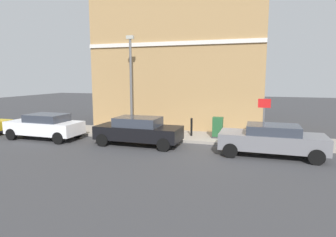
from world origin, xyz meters
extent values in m
plane|color=#38383A|center=(0.00, 0.00, 0.00)|extent=(80.00, 80.00, 0.00)
cube|color=gray|center=(1.85, 6.00, 0.07)|extent=(2.71, 30.00, 0.15)
cube|color=#9E7A4C|center=(6.28, 3.59, 4.43)|extent=(6.16, 11.19, 8.87)
cube|color=silver|center=(3.16, 3.59, 5.50)|extent=(0.12, 11.19, 0.24)
cube|color=slate|center=(-0.83, -2.23, 0.66)|extent=(1.81, 4.50, 0.69)
cube|color=#2D333D|center=(-0.83, -2.28, 1.19)|extent=(1.57, 2.23, 0.41)
cylinder|color=black|center=(-1.63, -0.53, 0.32)|extent=(0.23, 0.64, 0.64)
cylinder|color=black|center=(0.02, -0.56, 0.32)|extent=(0.23, 0.64, 0.64)
cylinder|color=black|center=(-1.67, -3.91, 0.32)|extent=(0.23, 0.64, 0.64)
cylinder|color=black|center=(-0.02, -3.93, 0.32)|extent=(0.23, 0.64, 0.64)
cube|color=black|center=(-0.64, 4.17, 0.66)|extent=(1.79, 4.40, 0.68)
cube|color=#2D333D|center=(-0.64, 4.19, 1.21)|extent=(1.55, 2.26, 0.47)
cylinder|color=black|center=(-1.42, 5.82, 0.32)|extent=(0.23, 0.64, 0.64)
cylinder|color=black|center=(0.19, 5.79, 0.32)|extent=(0.23, 0.64, 0.64)
cylinder|color=black|center=(-1.48, 2.55, 0.32)|extent=(0.23, 0.64, 0.64)
cylinder|color=black|center=(0.13, 2.52, 0.32)|extent=(0.23, 0.64, 0.64)
cube|color=silver|center=(-0.84, 9.82, 0.67)|extent=(1.79, 4.28, 0.69)
cube|color=#2D333D|center=(-0.85, 9.61, 1.21)|extent=(1.54, 2.14, 0.43)
cylinder|color=black|center=(-1.62, 11.40, 0.32)|extent=(0.23, 0.64, 0.64)
cylinder|color=black|center=(-0.01, 11.37, 0.32)|extent=(0.23, 0.64, 0.64)
cylinder|color=black|center=(-1.68, 8.26, 0.32)|extent=(0.23, 0.64, 0.64)
cylinder|color=black|center=(-0.07, 8.23, 0.32)|extent=(0.23, 0.64, 0.64)
cylinder|color=black|center=(-0.06, 13.40, 0.32)|extent=(0.23, 0.64, 0.64)
cube|color=#1E4C28|center=(1.62, 0.42, 0.72)|extent=(0.40, 0.55, 1.15)
cube|color=#333333|center=(1.62, 0.42, 0.19)|extent=(0.46, 0.61, 0.08)
cylinder|color=black|center=(1.72, 1.91, 0.62)|extent=(0.12, 0.12, 0.95)
sphere|color=black|center=(1.72, 1.91, 1.12)|extent=(0.14, 0.14, 0.14)
cylinder|color=#59595B|center=(0.81, -1.92, 1.30)|extent=(0.08, 0.08, 2.30)
cube|color=white|center=(0.79, -1.92, 2.20)|extent=(0.03, 0.56, 0.40)
cube|color=red|center=(0.77, -1.92, 2.20)|extent=(0.01, 0.60, 0.44)
cylinder|color=#59595B|center=(1.77, 5.64, 2.90)|extent=(0.14, 0.14, 5.50)
cube|color=#A5A599|center=(1.77, 5.64, 5.77)|extent=(0.20, 0.44, 0.20)
camera|label=1|loc=(-13.82, -1.42, 3.47)|focal=30.23mm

